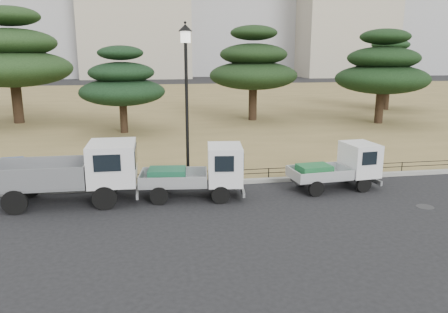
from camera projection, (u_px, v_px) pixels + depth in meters
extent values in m
plane|color=black|center=(234.00, 206.00, 15.14)|extent=(220.00, 220.00, 0.00)
cube|color=olive|center=(177.00, 104.00, 44.46)|extent=(120.00, 56.00, 0.15)
cube|color=gray|center=(222.00, 182.00, 17.61)|extent=(120.00, 0.25, 0.16)
cylinder|color=black|center=(105.00, 198.00, 14.70)|extent=(0.83, 0.17, 0.83)
cylinder|color=black|center=(110.00, 183.00, 16.44)|extent=(0.83, 0.17, 0.83)
cylinder|color=black|center=(15.00, 202.00, 14.26)|extent=(0.83, 0.17, 0.83)
cylinder|color=black|center=(30.00, 186.00, 16.00)|extent=(0.83, 0.17, 0.83)
cube|color=#2D2D30|center=(66.00, 186.00, 15.30)|extent=(4.64, 1.03, 0.15)
cube|color=gray|center=(40.00, 174.00, 15.07)|extent=(3.23, 1.84, 0.81)
cube|color=silver|center=(113.00, 162.00, 15.38)|extent=(1.63, 1.98, 1.42)
cylinder|color=black|center=(221.00, 195.00, 15.32)|extent=(0.66, 0.25, 0.65)
cylinder|color=black|center=(219.00, 183.00, 16.72)|extent=(0.66, 0.25, 0.65)
cylinder|color=black|center=(159.00, 196.00, 15.21)|extent=(0.66, 0.25, 0.65)
cylinder|color=black|center=(163.00, 184.00, 16.61)|extent=(0.66, 0.25, 0.65)
cube|color=#2D2D30|center=(191.00, 185.00, 15.93)|extent=(3.55, 1.19, 0.15)
cube|color=#A4A7AB|center=(174.00, 178.00, 15.83)|extent=(2.56, 1.74, 0.43)
cube|color=silver|center=(225.00, 164.00, 15.81)|extent=(1.39, 1.72, 1.39)
cube|color=#19583B|center=(167.00, 175.00, 15.79)|extent=(1.42, 1.10, 0.47)
cylinder|color=black|center=(364.00, 185.00, 16.59)|extent=(0.61, 0.22, 0.59)
cylinder|color=black|center=(346.00, 175.00, 17.82)|extent=(0.61, 0.22, 0.59)
cylinder|color=black|center=(316.00, 189.00, 16.09)|extent=(0.61, 0.22, 0.59)
cylinder|color=black|center=(301.00, 179.00, 17.31)|extent=(0.61, 0.22, 0.59)
cube|color=#2D2D30|center=(333.00, 178.00, 16.93)|extent=(3.26, 1.04, 0.14)
cube|color=#B5B8BD|center=(319.00, 173.00, 16.72)|extent=(2.33, 1.56, 0.40)
cube|color=silver|center=(360.00, 159.00, 17.06)|extent=(1.25, 1.57, 1.26)
cube|color=#1B6133|center=(314.00, 171.00, 16.64)|extent=(1.29, 0.99, 0.44)
cylinder|color=black|center=(188.00, 178.00, 17.65)|extent=(0.46, 0.46, 0.17)
cylinder|color=black|center=(187.00, 112.00, 17.02)|extent=(0.13, 0.13, 5.23)
cylinder|color=white|center=(185.00, 37.00, 16.37)|extent=(0.42, 0.42, 0.42)
cone|color=black|center=(185.00, 28.00, 16.29)|extent=(0.54, 0.54, 0.26)
cylinder|color=black|center=(221.00, 175.00, 17.69)|extent=(38.00, 0.03, 0.03)
cylinder|color=black|center=(221.00, 171.00, 17.65)|extent=(38.00, 0.03, 0.03)
cylinder|color=black|center=(221.00, 175.00, 17.69)|extent=(0.04, 0.04, 0.40)
cube|color=#143BA2|center=(5.00, 177.00, 16.73)|extent=(1.78, 1.36, 0.79)
cube|color=#143BA2|center=(11.00, 163.00, 16.49)|extent=(0.84, 0.73, 0.34)
cylinder|color=#2D2D30|center=(425.00, 207.00, 15.05)|extent=(0.60, 0.60, 0.01)
cylinder|color=black|center=(17.00, 101.00, 31.77)|extent=(0.72, 0.72, 3.20)
ellipsoid|color=#1D3417|center=(14.00, 69.00, 31.23)|extent=(8.22, 8.22, 2.63)
ellipsoid|color=#1D3417|center=(11.00, 43.00, 30.81)|extent=(6.28, 6.28, 2.01)
ellipsoid|color=#1D3417|center=(8.00, 16.00, 30.40)|extent=(4.33, 4.33, 1.39)
cylinder|color=black|center=(124.00, 116.00, 27.98)|extent=(0.48, 0.48, 2.14)
ellipsoid|color=black|center=(122.00, 92.00, 27.62)|extent=(5.39, 5.39, 1.73)
ellipsoid|color=black|center=(121.00, 73.00, 27.34)|extent=(4.12, 4.12, 1.32)
ellipsoid|color=black|center=(120.00, 53.00, 27.06)|extent=(2.84, 2.84, 0.91)
cylinder|color=black|center=(253.00, 102.00, 33.23)|extent=(0.62, 0.62, 2.75)
ellipsoid|color=black|center=(253.00, 75.00, 32.77)|extent=(6.61, 6.61, 2.12)
ellipsoid|color=black|center=(253.00, 54.00, 32.41)|extent=(5.05, 5.05, 1.62)
ellipsoid|color=black|center=(254.00, 33.00, 32.05)|extent=(3.49, 3.49, 1.12)
cylinder|color=black|center=(380.00, 105.00, 31.76)|extent=(0.59, 0.59, 2.61)
ellipsoid|color=black|center=(382.00, 79.00, 31.32)|extent=(6.62, 6.62, 2.12)
ellipsoid|color=black|center=(383.00, 58.00, 30.98)|extent=(5.05, 5.05, 1.62)
ellipsoid|color=black|center=(385.00, 37.00, 30.64)|extent=(3.49, 3.49, 1.12)
cylinder|color=black|center=(386.00, 96.00, 39.46)|extent=(0.55, 0.55, 2.43)
ellipsoid|color=black|center=(388.00, 76.00, 39.05)|extent=(6.21, 6.21, 1.99)
ellipsoid|color=black|center=(389.00, 61.00, 38.74)|extent=(4.74, 4.74, 1.52)
ellipsoid|color=black|center=(391.00, 45.00, 38.42)|extent=(3.27, 3.27, 1.05)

